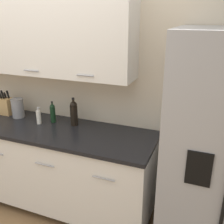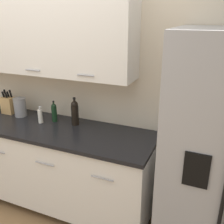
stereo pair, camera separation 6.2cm
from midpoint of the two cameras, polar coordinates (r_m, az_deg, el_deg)
The scene contains 7 objects.
wall_back at distance 2.81m, azimuth -12.09°, elevation 9.62°, with size 10.00×0.39×2.60m.
counter_unit at distance 2.94m, azimuth -14.14°, elevation -10.58°, with size 2.39×0.64×0.91m.
knife_block at distance 3.13m, azimuth -21.10°, elevation 1.51°, with size 0.14×0.10×0.27m.
wine_bottle at distance 2.62m, azimuth -7.42°, elevation -0.08°, with size 0.07×0.07×0.29m.
soap_dispenser at distance 2.75m, azimuth -14.74°, elevation -0.86°, with size 0.05×0.05×0.18m.
oil_bottle at distance 2.74m, azimuth -11.84°, elevation -0.04°, with size 0.05×0.05×0.22m.
steel_canister at distance 2.99m, azimuth -18.82°, elevation 1.02°, with size 0.13×0.13×0.22m.
Camera 2 is at (1.62, -1.21, 1.95)m, focal length 42.00 mm.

